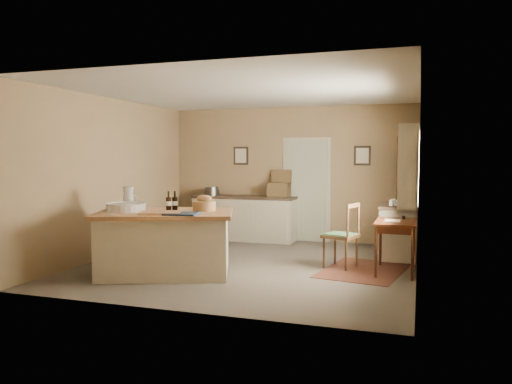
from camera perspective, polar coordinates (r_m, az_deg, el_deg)
ground at (r=7.94m, az=-0.69°, el=-8.29°), size 5.00×5.00×0.00m
wall_back at (r=10.16m, az=3.88°, el=2.07°), size 5.00×0.10×2.70m
wall_front at (r=5.47m, az=-9.22°, el=0.38°), size 5.00×0.10×2.70m
wall_left at (r=8.90m, az=-16.11°, el=1.65°), size 0.10×5.00×2.70m
wall_right at (r=7.35m, az=18.08°, el=1.15°), size 0.10×5.00×2.70m
ceiling at (r=7.83m, az=-0.70°, el=11.41°), size 5.00×5.00×0.00m
door at (r=10.07m, az=5.76°, el=0.36°), size 0.97×0.06×2.11m
framed_prints at (r=10.09m, az=4.97°, el=4.15°), size 2.82×0.02×0.38m
window at (r=7.14m, az=17.49°, el=2.69°), size 0.25×1.99×1.12m
work_island at (r=7.35m, az=-10.39°, el=-5.54°), size 2.23×1.83×1.20m
sideboard at (r=10.19m, az=-1.27°, el=-2.81°), size 2.12×0.60×1.18m
rug at (r=7.71m, az=12.22°, el=-8.73°), size 1.35×1.76×0.01m
writing_desk at (r=7.56m, az=15.69°, el=-3.90°), size 0.57×0.93×0.82m
desk_chair at (r=7.75m, az=9.63°, el=-4.98°), size 0.58×0.58×0.98m
right_cabinet at (r=8.77m, az=16.02°, el=-4.24°), size 0.61×1.09×0.99m
shelving_unit at (r=9.20m, az=17.16°, el=-0.36°), size 0.35×0.92×2.04m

